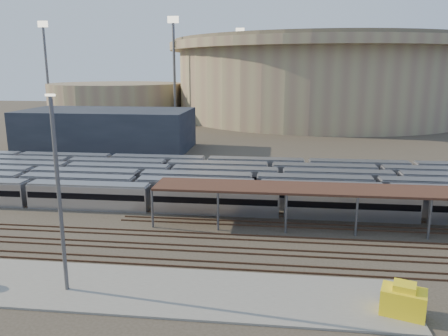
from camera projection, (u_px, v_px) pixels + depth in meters
The scene contains 13 objects.
ground at pixel (212, 234), 54.76m from camera, with size 420.00×420.00×0.00m, color #383026.
apron at pixel (136, 289), 40.79m from camera, with size 50.00×9.00×0.20m, color gray.
subway_trains at pixel (257, 183), 71.72m from camera, with size 126.08×23.90×3.60m.
inspection_shed at pixel (389, 192), 54.98m from camera, with size 60.30×6.00×5.30m.
empty_tracks at pixel (206, 249), 49.90m from camera, with size 170.00×9.62×0.18m.
stadium at pixel (319, 77), 183.67m from camera, with size 124.00×124.00×32.50m.
secondary_arena at pixel (117, 100), 185.90m from camera, with size 56.00×56.00×14.00m, color gray.
service_building at pixel (107, 129), 110.89m from camera, with size 42.00×20.00×10.00m, color #1E232D.
floodlight_0 at pixel (174, 67), 160.03m from camera, with size 4.00×1.00×38.40m.
floodlight_1 at pixel (47, 67), 176.04m from camera, with size 4.00×1.00×38.40m.
floodlight_3 at pixel (240, 67), 206.12m from camera, with size 4.00×1.00×38.40m.
yard_light_pole at pixel (59, 196), 38.60m from camera, with size 0.81×0.36×17.97m.
yellow_equipment at pixel (403, 302), 36.27m from camera, with size 3.54×2.21×2.21m, color yellow.
Camera 1 is at (7.56, -50.98, 20.30)m, focal length 35.00 mm.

